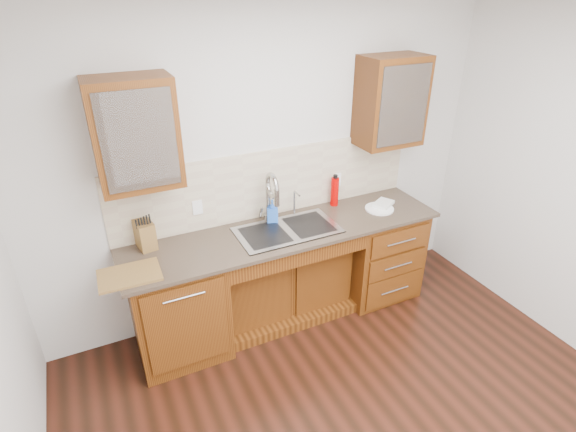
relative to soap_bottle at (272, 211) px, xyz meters
name	(u,v)px	position (x,y,z in m)	size (l,w,h in m)	color
wall_back	(268,165)	(0.05, 0.20, 0.34)	(4.00, 0.10, 2.70)	silver
base_cabinet_left	(178,306)	(-0.90, -0.16, -0.57)	(0.70, 0.62, 0.88)	#593014
base_cabinet_center	(282,278)	(0.05, -0.07, -0.66)	(1.20, 0.44, 0.70)	#593014
base_cabinet_right	(376,251)	(1.00, -0.16, -0.57)	(0.70, 0.62, 0.88)	#593014
countertop	(287,231)	(0.05, -0.18, -0.12)	(2.70, 0.65, 0.03)	#84705B
backsplash	(271,183)	(0.05, 0.14, 0.19)	(2.70, 0.02, 0.59)	beige
sink	(287,239)	(0.05, -0.19, -0.19)	(0.84, 0.46, 0.19)	#9E9EA5
faucet	(268,199)	(-0.02, 0.04, 0.10)	(0.04, 0.04, 0.40)	#999993
filter_tap	(294,202)	(0.23, 0.05, 0.02)	(0.02, 0.02, 0.24)	#999993
upper_cabinet_left	(135,134)	(-1.00, -0.02, 0.81)	(0.55, 0.34, 0.75)	#593014
upper_cabinet_right	(391,101)	(1.10, -0.02, 0.81)	(0.55, 0.34, 0.75)	#593014
outlet_left	(197,207)	(-0.60, 0.12, 0.11)	(0.08, 0.01, 0.12)	white
outlet_right	(337,180)	(0.70, 0.12, 0.11)	(0.08, 0.01, 0.12)	white
soap_bottle	(272,211)	(0.00, 0.00, 0.00)	(0.09, 0.09, 0.20)	blue
water_bottle	(335,192)	(0.64, 0.05, 0.03)	(0.07, 0.07, 0.26)	#B60000
plate	(379,209)	(0.96, -0.20, -0.09)	(0.26, 0.26, 0.01)	white
dish_towel	(383,204)	(1.02, -0.17, -0.07)	(0.19, 0.14, 0.03)	silver
knife_block	(145,234)	(-1.04, 0.05, 0.01)	(0.12, 0.20, 0.22)	olive
cutting_board	(129,275)	(-1.22, -0.30, -0.09)	(0.42, 0.29, 0.02)	#A98440
cup_left_a	(128,143)	(-1.05, -0.02, 0.76)	(0.12, 0.12, 0.09)	silver
cup_left_b	(159,138)	(-0.85, -0.02, 0.76)	(0.10, 0.10, 0.09)	silver
cup_right_a	(383,108)	(1.03, -0.02, 0.77)	(0.13, 0.13, 0.10)	white
cup_right_b	(402,106)	(1.23, -0.02, 0.76)	(0.10, 0.10, 0.09)	white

